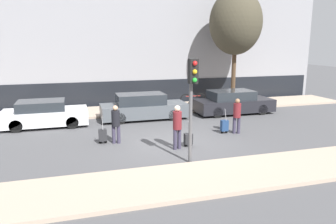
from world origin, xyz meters
name	(u,v)px	position (x,y,z in m)	size (l,w,h in m)	color
ground_plane	(171,144)	(0.00, 0.00, 0.00)	(80.00, 80.00, 0.00)	#4C4C4F
sidewalk_near	(207,177)	(0.00, -3.75, 0.06)	(28.00, 2.50, 0.12)	tan
sidewalk_far	(138,110)	(0.00, 7.00, 0.06)	(28.00, 3.00, 0.12)	tan
building_facade	(125,1)	(0.00, 10.81, 6.88)	(28.00, 3.29, 13.78)	gray
parked_car_0	(44,114)	(-5.18, 4.52, 0.62)	(4.05, 1.81, 1.30)	silver
parked_car_1	(143,107)	(-0.15, 4.68, 0.66)	(4.63, 1.74, 1.40)	#4C5156
parked_car_2	(233,103)	(5.22, 4.63, 0.64)	(4.56, 1.84, 1.36)	black
pedestrian_left	(116,122)	(-2.16, 0.72, 0.90)	(0.35, 0.34, 1.60)	#383347
trolley_left	(103,135)	(-2.70, 0.84, 0.36)	(0.34, 0.29, 1.15)	#262628
pedestrian_center	(177,125)	(0.02, -0.72, 0.99)	(0.34, 0.34, 1.74)	#383347
trolley_center	(188,139)	(0.54, -0.55, 0.33)	(0.34, 0.29, 1.08)	#262628
pedestrian_right	(237,114)	(3.33, 0.65, 0.92)	(0.34, 0.34, 1.62)	#383347
trolley_right	(224,126)	(2.81, 0.82, 0.37)	(0.34, 0.29, 1.16)	navy
traffic_light	(192,90)	(-0.01, -2.36, 2.56)	(0.28, 0.47, 3.59)	#515154
parked_bicycle	(193,99)	(3.76, 7.34, 0.49)	(1.77, 0.06, 0.96)	black
bare_tree_near_crossing	(236,23)	(6.37, 6.88, 5.32)	(3.33, 3.33, 7.26)	#4C3826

